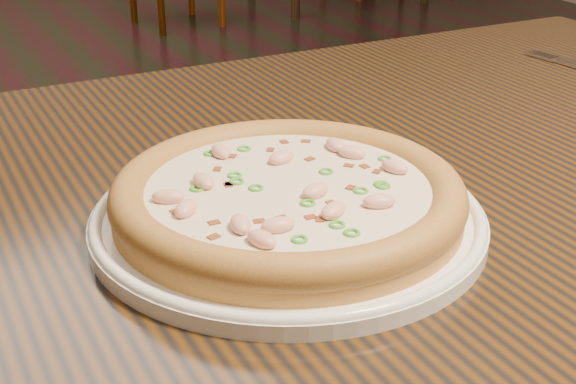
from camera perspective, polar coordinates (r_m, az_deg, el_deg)
name	(u,v)px	position (r m, az deg, el deg)	size (l,w,h in m)	color
hero_table	(377,271)	(0.76, 6.37, -5.64)	(1.20, 0.80, 0.75)	black
plate	(288,217)	(0.62, 0.00, -1.79)	(0.30, 0.30, 0.02)	white
pizza	(288,196)	(0.61, 0.00, -0.25)	(0.27, 0.27, 0.03)	#CC8641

